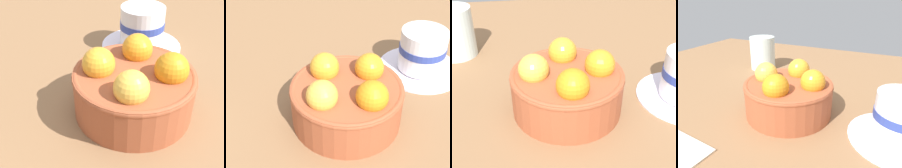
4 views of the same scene
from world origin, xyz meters
The scene contains 4 objects.
ground_plane centered at (0.00, 0.00, -2.32)cm, with size 122.16×107.86×4.64cm, color brown.
terracotta_bowl centered at (0.00, 0.00, 4.12)cm, with size 16.60×16.60×9.58cm.
coffee_cup centered at (-19.24, -0.11, 3.56)cm, with size 15.24×15.24×7.96cm.
water_glass centered at (19.03, -20.61, 4.87)cm, with size 7.53×7.53×9.74cm, color silver.
Camera 4 is at (-15.61, 31.46, 21.24)cm, focal length 33.08 mm.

